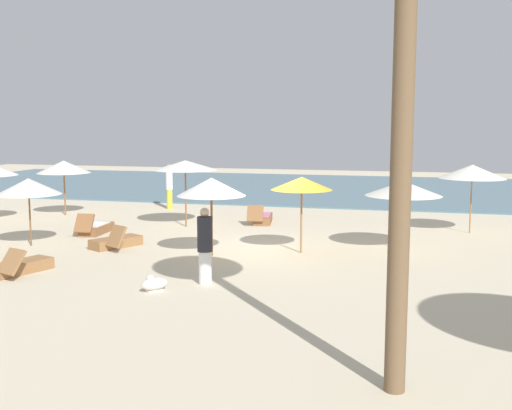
# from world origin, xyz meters

# --- Properties ---
(ground_plane) EXTENTS (60.00, 60.00, 0.00)m
(ground_plane) POSITION_xyz_m (0.00, 0.00, 0.00)
(ground_plane) COLOR beige
(ocean_water) EXTENTS (48.00, 16.00, 0.06)m
(ocean_water) POSITION_xyz_m (0.00, 17.00, 0.03)
(ocean_water) COLOR slate
(ocean_water) RESTS_ON ground_plane
(umbrella_0) EXTENTS (1.86, 1.86, 2.13)m
(umbrella_0) POSITION_xyz_m (-1.18, -0.97, 1.89)
(umbrella_0) COLOR brown
(umbrella_0) RESTS_ON ground_plane
(umbrella_1) EXTENTS (2.05, 2.05, 2.13)m
(umbrella_1) POSITION_xyz_m (-9.10, 4.72, 1.89)
(umbrella_1) COLOR brown
(umbrella_1) RESTS_ON ground_plane
(umbrella_2) EXTENTS (2.13, 2.13, 2.24)m
(umbrella_2) POSITION_xyz_m (5.91, 4.46, 2.02)
(umbrella_2) COLOR olive
(umbrella_2) RESTS_ON ground_plane
(umbrella_3) EXTENTS (1.70, 1.70, 2.12)m
(umbrella_3) POSITION_xyz_m (1.10, 0.01, 1.94)
(umbrella_3) COLOR olive
(umbrella_3) RESTS_ON ground_plane
(umbrella_4) EXTENTS (2.22, 2.22, 2.31)m
(umbrella_4) POSITION_xyz_m (-3.56, 3.35, 2.13)
(umbrella_4) COLOR brown
(umbrella_4) RESTS_ON ground_plane
(umbrella_5) EXTENTS (1.89, 1.89, 1.99)m
(umbrella_5) POSITION_xyz_m (-6.78, -0.97, 1.75)
(umbrella_5) COLOR brown
(umbrella_5) RESTS_ON ground_plane
(umbrella_7) EXTENTS (2.16, 2.16, 1.96)m
(umbrella_7) POSITION_xyz_m (3.81, 1.16, 1.75)
(umbrella_7) COLOR olive
(umbrella_7) RESTS_ON ground_plane
(lounger_0) EXTENTS (0.70, 1.69, 0.73)m
(lounger_0) POSITION_xyz_m (-5.94, 1.32, 0.18)
(lounger_0) COLOR brown
(lounger_0) RESTS_ON ground_plane
(lounger_1) EXTENTS (0.86, 1.75, 0.71)m
(lounger_1) POSITION_xyz_m (-1.17, 4.74, 0.18)
(lounger_1) COLOR brown
(lounger_1) RESTS_ON ground_plane
(lounger_2) EXTENTS (1.29, 1.71, 0.74)m
(lounger_2) POSITION_xyz_m (-4.22, -0.61, 0.17)
(lounger_2) COLOR olive
(lounger_2) RESTS_ON ground_plane
(lounger_3) EXTENTS (1.10, 1.77, 0.71)m
(lounger_3) POSITION_xyz_m (-5.02, -4.01, 0.17)
(lounger_3) COLOR olive
(lounger_3) RESTS_ON ground_plane
(person_0) EXTENTS (0.31, 0.31, 1.86)m
(person_0) POSITION_xyz_m (-5.81, 7.36, 0.97)
(person_0) COLOR yellow
(person_0) RESTS_ON ground_plane
(person_1) EXTENTS (0.40, 0.40, 1.73)m
(person_1) POSITION_xyz_m (-0.38, -3.85, 0.87)
(person_1) COLOR white
(person_1) RESTS_ON ground_plane
(dog) EXTENTS (0.60, 0.61, 0.31)m
(dog) POSITION_xyz_m (-1.26, -4.67, 0.16)
(dog) COLOR silver
(dog) RESTS_ON ground_plane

